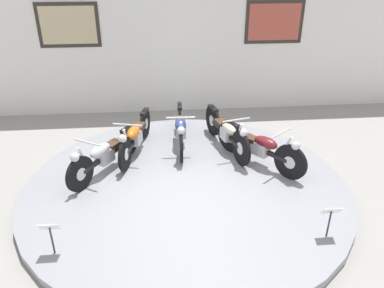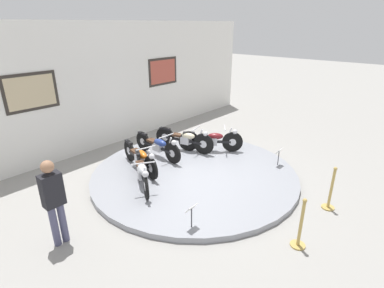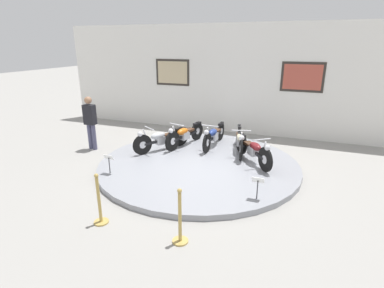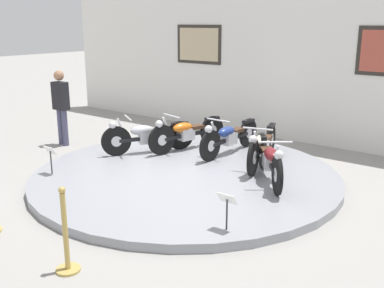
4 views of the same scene
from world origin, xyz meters
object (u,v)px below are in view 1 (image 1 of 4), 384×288
Objects in this scene: motorcycle_orange at (135,135)px; motorcycle_blue at (180,128)px; motorcycle_maroon at (261,146)px; info_placard_front_left at (50,231)px; motorcycle_cream at (227,131)px; motorcycle_silver at (104,154)px; info_placard_front_centre at (331,215)px.

motorcycle_blue is at bearing 16.42° from motorcycle_orange.
info_placard_front_left is (-3.24, -2.01, -0.02)m from motorcycle_maroon.
motorcycle_orange is 1.79m from motorcycle_cream.
motorcycle_silver is 0.86× the size of motorcycle_cream.
info_placard_front_left is at bearing -148.18° from motorcycle_maroon.
motorcycle_silver reaches higher than info_placard_front_centre.
motorcycle_orange is at bearing 70.50° from info_placard_front_left.
motorcycle_cream is (1.79, 0.00, 0.01)m from motorcycle_orange.
motorcycle_cream is 3.82× the size of info_placard_front_centre.
info_placard_front_centre is at bearing 0.00° from info_placard_front_left.
motorcycle_cream is at bearing 44.44° from info_placard_front_left.
info_placard_front_centre is (3.69, 0.00, 0.00)m from info_placard_front_left.
info_placard_front_centre is at bearing -70.51° from motorcycle_cream.
motorcycle_silver is at bearing 77.52° from info_placard_front_left.
motorcycle_cream is 3.83m from info_placard_front_left.
motorcycle_cream is at bearing 16.41° from motorcycle_silver.
motorcycle_blue reaches higher than info_placard_front_centre.
motorcycle_maroon reaches higher than motorcycle_blue.
motorcycle_silver is at bearing -163.59° from motorcycle_cream.
motorcycle_orange is (0.51, 0.67, 0.01)m from motorcycle_silver.
info_placard_front_left is at bearing -109.50° from motorcycle_orange.
motorcycle_silver is 3.81m from info_placard_front_centre.
info_placard_front_centre is (2.74, -2.68, -0.01)m from motorcycle_orange.
motorcycle_orange is 2.39m from motorcycle_maroon.
motorcycle_blue is 1.23× the size of motorcycle_maroon.
motorcycle_silver is 2.39m from motorcycle_cream.
motorcycle_orange is 0.99× the size of motorcycle_cream.
motorcycle_maroon reaches higher than motorcycle_orange.
info_placard_front_centre is (3.24, -2.01, -0.00)m from motorcycle_silver.
info_placard_front_centre is (0.95, -2.68, -0.03)m from motorcycle_cream.
motorcycle_blue is at bearing 57.98° from info_placard_front_left.
motorcycle_orange reaches higher than motorcycle_silver.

